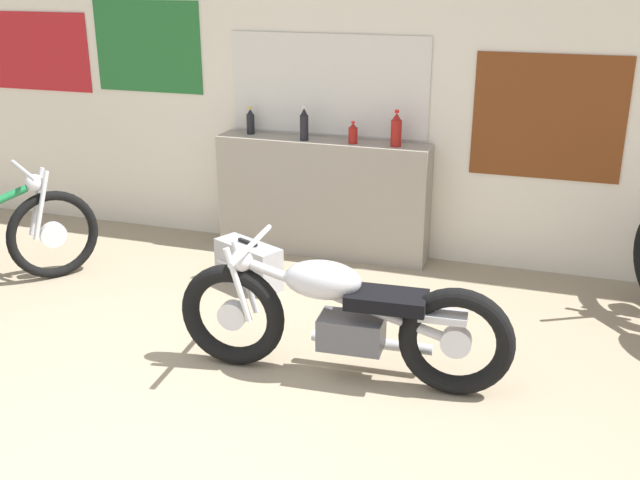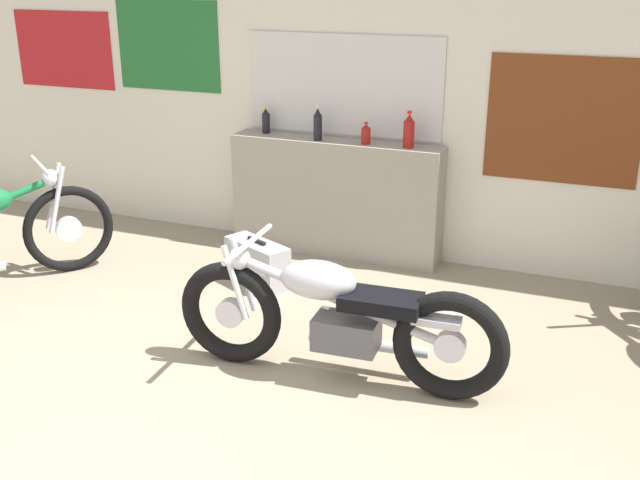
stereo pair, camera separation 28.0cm
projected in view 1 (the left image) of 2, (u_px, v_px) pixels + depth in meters
wall_back at (342, 80)px, 5.88m from camera, size 10.00×0.07×2.80m
sill_counter at (322, 198)px, 6.08m from camera, size 1.74×0.28×0.95m
bottle_leftmost at (251, 122)px, 6.10m from camera, size 0.07×0.07×0.22m
bottle_left_center at (304, 125)px, 5.87m from camera, size 0.07×0.07×0.28m
bottle_center at (353, 134)px, 5.78m from camera, size 0.07×0.07×0.17m
bottle_right_center at (396, 130)px, 5.67m from camera, size 0.08×0.08×0.28m
motorcycle_silver at (340, 317)px, 4.22m from camera, size 1.94×0.64×0.79m
hard_case_silver at (249, 264)px, 5.55m from camera, size 0.58×0.42×0.35m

